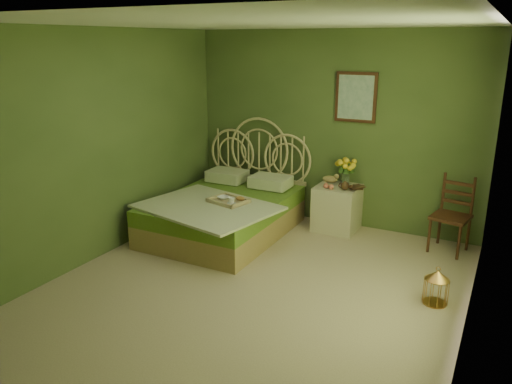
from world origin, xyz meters
The scene contains 14 objects.
floor centered at (0.00, 0.00, 0.00)m, with size 4.50×4.50×0.00m, color #C1A98B.
ceiling centered at (0.00, 0.00, 2.60)m, with size 4.50×4.50×0.00m, color silver.
wall_back centered at (0.00, 2.25, 1.30)m, with size 4.00×4.00×0.00m, color #596A38.
wall_left centered at (-2.00, 0.00, 1.30)m, with size 4.50×4.50×0.00m, color #596A38.
wall_right centered at (2.00, 0.00, 1.30)m, with size 4.50×4.50×0.00m, color #596A38.
wall_art centered at (0.30, 2.22, 1.75)m, with size 0.54×0.04×0.64m.
bed centered at (-1.07, 1.20, 0.30)m, with size 1.78×2.24×1.39m.
nightstand centered at (0.20, 1.99, 0.37)m, with size 0.55×0.55×1.03m.
chair centered at (1.63, 1.98, 0.51)m, with size 0.48×0.48×0.92m.
birdcage centered at (1.70, 0.51, 0.17)m, with size 0.23×0.23×0.35m.
book_lower centered at (0.38, 2.00, 0.61)m, with size 0.15×0.20×0.02m, color #381E0F.
book_upper centered at (0.38, 2.00, 0.63)m, with size 0.16×0.21×0.02m, color #472819.
cereal_bowl centered at (-0.97, 0.98, 0.55)m, with size 0.15×0.15×0.04m, color white.
coffee_cup centered at (-0.79, 0.87, 0.58)m, with size 0.08×0.08×0.08m, color white.
Camera 1 is at (2.16, -4.13, 2.45)m, focal length 35.00 mm.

